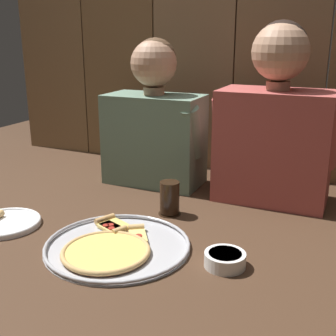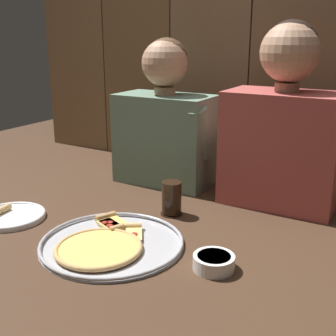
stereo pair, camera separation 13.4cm
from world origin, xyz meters
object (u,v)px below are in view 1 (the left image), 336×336
Objects in this scene: drinking_glass at (170,198)px; dipping_bowl at (225,259)px; dinner_plate at (5,223)px; diner_right at (275,122)px; pizza_tray at (114,246)px; diner_left at (154,120)px.

drinking_glass reaches higher than dipping_bowl.
diner_right is (0.71, 0.57, 0.27)m from dinner_plate.
dipping_bowl reaches higher than dinner_plate.
diner_right is (0.32, 0.57, 0.27)m from pizza_tray.
drinking_glass is at bearing 81.90° from pizza_tray.
dinner_plate is at bearing -177.02° from dipping_bowl.
drinking_glass is at bearing -55.96° from diner_left.
diner_right reaches higher than dipping_bowl.
drinking_glass is (0.44, 0.29, 0.05)m from dinner_plate.
drinking_glass is 0.20× the size of diner_left.
pizza_tray is at bearing -119.31° from diner_right.
diner_right reaches higher than diner_left.
pizza_tray is 1.85× the size of dinner_plate.
drinking_glass is at bearing -135.08° from diner_right.
dinner_plate is 0.36× the size of diner_right.
drinking_glass reaches higher than pizza_tray.
diner_right is at bearing 38.61° from dinner_plate.
drinking_glass reaches higher than dinner_plate.
diner_left is 0.47m from diner_right.
drinking_glass is 0.18× the size of diner_right.
diner_right is (0.01, 0.53, 0.26)m from dipping_bowl.
dinner_plate reaches higher than pizza_tray.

